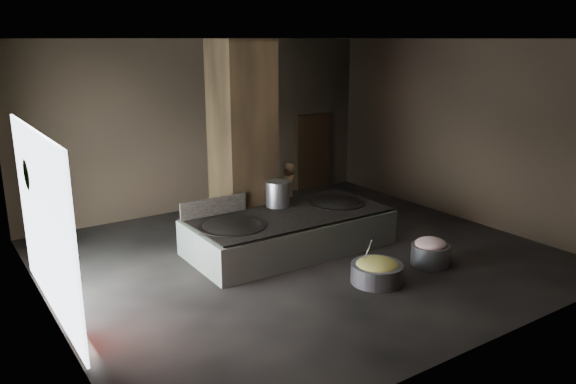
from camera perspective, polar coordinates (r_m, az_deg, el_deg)
floor at (r=12.12m, az=1.26°, el=-6.73°), size 10.00×9.00×0.10m
ceiling at (r=11.23m, az=1.40°, el=15.57°), size 10.00×9.00×0.10m
back_wall at (r=15.34m, az=-8.58°, el=6.72°), size 10.00×0.10×4.50m
front_wall at (r=8.27m, az=19.80°, el=-1.38°), size 10.00×0.10×4.50m
left_wall at (r=9.55m, az=-24.27°, el=0.33°), size 0.10×9.00×4.50m
right_wall at (r=14.91m, az=17.49°, el=5.93°), size 0.10×9.00×4.50m
pillar at (r=12.88m, az=-4.67°, el=5.21°), size 1.20×1.20×4.50m
hearth_platform at (r=12.37m, az=0.14°, el=-4.11°), size 4.43×2.15×0.77m
platform_cap at (r=12.24m, az=0.14°, el=-2.20°), size 4.31×2.07×0.03m
wok_left at (r=11.51m, az=-5.72°, el=-3.78°), size 1.39×1.39×0.38m
wok_left_rim at (r=11.48m, az=-5.73°, el=-3.45°), size 1.42×1.42×0.05m
wok_right at (r=13.06m, az=4.94°, el=-1.42°), size 1.29×1.29×0.36m
wok_right_rim at (r=13.04m, az=4.94°, el=-1.12°), size 1.32×1.32×0.05m
stock_pot at (r=12.61m, az=-1.06°, el=-0.18°), size 0.54×0.54×0.57m
splash_guard at (r=12.10m, az=-7.56°, el=-1.48°), size 1.53×0.07×0.38m
cook at (r=13.95m, az=-0.05°, el=-0.17°), size 0.65×0.53×1.55m
veg_basin at (r=10.93m, az=9.01°, el=-8.14°), size 1.17×1.17×0.37m
veg_fill at (r=10.86m, az=9.04°, el=-7.34°), size 0.82×0.82×0.25m
ladle at (r=10.80m, az=7.96°, el=-6.29°), size 0.13×0.39×0.71m
meat_basin at (r=11.95m, az=14.25°, el=-6.20°), size 0.83×0.83×0.43m
meat_fill at (r=11.86m, az=14.33°, el=-5.14°), size 0.65×0.65×0.25m
doorway_near at (r=16.01m, az=-4.38°, el=3.01°), size 1.18×0.08×2.38m
doorway_near_glow at (r=16.02m, az=-5.05°, el=2.82°), size 0.74×0.04×1.76m
doorway_far at (r=17.29m, az=2.56°, el=3.96°), size 1.18×0.08×2.38m
doorway_far_glow at (r=17.31m, az=2.07°, el=3.81°), size 0.77×0.04×1.83m
left_opening at (r=9.93m, az=-23.51°, el=-2.97°), size 0.04×4.20×3.10m
pavilion_sliver at (r=9.00m, az=-20.94°, el=-9.67°), size 0.05×0.90×1.70m
tree_silhouette at (r=10.85m, az=-24.44°, el=1.69°), size 0.28×1.10×1.10m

